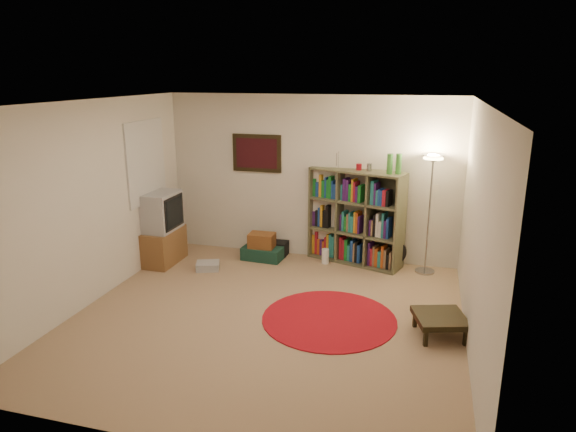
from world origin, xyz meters
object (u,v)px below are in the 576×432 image
at_px(floor_lamp, 432,175).
at_px(floor_fan, 394,253).
at_px(tv_stand, 159,229).
at_px(side_table, 440,319).
at_px(bookshelf, 355,218).
at_px(suitcase, 263,253).

bearing_deg(floor_lamp, floor_fan, 167.69).
xyz_separation_m(tv_stand, side_table, (4.09, -1.25, -0.32)).
bearing_deg(side_table, floor_lamp, 95.60).
height_order(floor_lamp, side_table, floor_lamp).
distance_m(bookshelf, floor_fan, 0.78).
distance_m(bookshelf, tv_stand, 2.95).
height_order(bookshelf, side_table, bookshelf).
relative_size(bookshelf, tv_stand, 1.56).
relative_size(tv_stand, side_table, 1.65).
bearing_deg(bookshelf, tv_stand, -146.06).
relative_size(floor_fan, side_table, 0.64).
height_order(bookshelf, tv_stand, bookshelf).
xyz_separation_m(floor_lamp, tv_stand, (-3.90, -0.64, -0.91)).
bearing_deg(suitcase, floor_fan, 9.87).
distance_m(floor_fan, suitcase, 1.99).
bearing_deg(bookshelf, floor_lamp, 9.05).
bearing_deg(floor_fan, suitcase, -175.82).
distance_m(suitcase, side_table, 3.19).
height_order(suitcase, side_table, side_table).
bearing_deg(suitcase, floor_lamp, 6.47).
bearing_deg(suitcase, bookshelf, 15.01).
relative_size(floor_lamp, side_table, 2.59).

